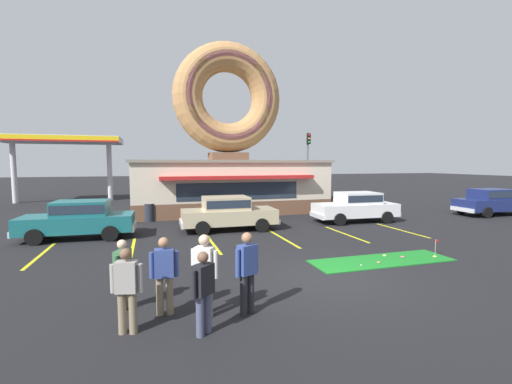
{
  "coord_description": "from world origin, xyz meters",
  "views": [
    {
      "loc": [
        -4.71,
        -8.28,
        3.18
      ],
      "look_at": [
        -0.67,
        5.0,
        2.0
      ],
      "focal_mm": 24.0,
      "sensor_mm": 36.0,
      "label": 1
    }
  ],
  "objects_px": {
    "pedestrian_blue_sweater_man": "(247,269)",
    "traffic_light_pole": "(308,157)",
    "car_navy": "(492,201)",
    "pedestrian_clipboard_woman": "(164,272)",
    "pedestrian_crossing_woman": "(203,289)",
    "pedestrian_leather_jacket_man": "(127,287)",
    "trash_bin": "(149,212)",
    "pedestrian_beanie_man": "(123,271)",
    "car_white": "(356,206)",
    "car_teal": "(79,218)",
    "car_champagne": "(228,212)",
    "putting_flag_pin": "(436,243)",
    "pedestrian_hooded_kid": "(204,271)",
    "golf_ball": "(361,265)"
  },
  "relations": [
    {
      "from": "car_navy",
      "to": "pedestrian_clipboard_woman",
      "type": "xyz_separation_m",
      "value": [
        -19.63,
        -8.43,
        0.04
      ]
    },
    {
      "from": "car_white",
      "to": "pedestrian_hooded_kid",
      "type": "height_order",
      "value": "pedestrian_hooded_kid"
    },
    {
      "from": "golf_ball",
      "to": "car_champagne",
      "type": "distance_m",
      "value": 7.39
    },
    {
      "from": "pedestrian_clipboard_woman",
      "to": "trash_bin",
      "type": "relative_size",
      "value": 1.69
    },
    {
      "from": "pedestrian_hooded_kid",
      "to": "pedestrian_leather_jacket_man",
      "type": "xyz_separation_m",
      "value": [
        -1.48,
        -0.28,
        -0.07
      ]
    },
    {
      "from": "golf_ball",
      "to": "pedestrian_leather_jacket_man",
      "type": "bearing_deg",
      "value": -160.75
    },
    {
      "from": "car_champagne",
      "to": "traffic_light_pole",
      "type": "distance_m",
      "value": 15.07
    },
    {
      "from": "car_navy",
      "to": "pedestrian_blue_sweater_man",
      "type": "bearing_deg",
      "value": -153.66
    },
    {
      "from": "traffic_light_pole",
      "to": "car_navy",
      "type": "bearing_deg",
      "value": -58.8
    },
    {
      "from": "pedestrian_blue_sweater_man",
      "to": "car_navy",
      "type": "bearing_deg",
      "value": 26.34
    },
    {
      "from": "pedestrian_leather_jacket_man",
      "to": "traffic_light_pole",
      "type": "distance_m",
      "value": 24.63
    },
    {
      "from": "pedestrian_leather_jacket_man",
      "to": "trash_bin",
      "type": "bearing_deg",
      "value": 88.59
    },
    {
      "from": "pedestrian_leather_jacket_man",
      "to": "pedestrian_beanie_man",
      "type": "distance_m",
      "value": 1.17
    },
    {
      "from": "putting_flag_pin",
      "to": "pedestrian_crossing_woman",
      "type": "distance_m",
      "value": 8.93
    },
    {
      "from": "car_white",
      "to": "pedestrian_clipboard_woman",
      "type": "distance_m",
      "value": 13.56
    },
    {
      "from": "pedestrian_beanie_man",
      "to": "trash_bin",
      "type": "height_order",
      "value": "pedestrian_beanie_man"
    },
    {
      "from": "trash_bin",
      "to": "traffic_light_pole",
      "type": "bearing_deg",
      "value": 30.26
    },
    {
      "from": "golf_ball",
      "to": "pedestrian_blue_sweater_man",
      "type": "distance_m",
      "value": 4.83
    },
    {
      "from": "car_navy",
      "to": "pedestrian_crossing_woman",
      "type": "relative_size",
      "value": 2.95
    },
    {
      "from": "car_teal",
      "to": "pedestrian_leather_jacket_man",
      "type": "height_order",
      "value": "pedestrian_leather_jacket_man"
    },
    {
      "from": "car_white",
      "to": "pedestrian_leather_jacket_man",
      "type": "relative_size",
      "value": 2.86
    },
    {
      "from": "pedestrian_blue_sweater_man",
      "to": "pedestrian_hooded_kid",
      "type": "relative_size",
      "value": 1.01
    },
    {
      "from": "car_white",
      "to": "pedestrian_crossing_woman",
      "type": "relative_size",
      "value": 2.95
    },
    {
      "from": "car_navy",
      "to": "car_champagne",
      "type": "bearing_deg",
      "value": 179.75
    },
    {
      "from": "pedestrian_blue_sweater_man",
      "to": "pedestrian_clipboard_woman",
      "type": "height_order",
      "value": "pedestrian_blue_sweater_man"
    },
    {
      "from": "pedestrian_blue_sweater_man",
      "to": "pedestrian_leather_jacket_man",
      "type": "relative_size",
      "value": 1.08
    },
    {
      "from": "putting_flag_pin",
      "to": "pedestrian_crossing_woman",
      "type": "xyz_separation_m",
      "value": [
        -8.39,
        -3.05,
        0.42
      ]
    },
    {
      "from": "car_champagne",
      "to": "pedestrian_hooded_kid",
      "type": "relative_size",
      "value": 2.66
    },
    {
      "from": "car_white",
      "to": "car_teal",
      "type": "bearing_deg",
      "value": -179.1
    },
    {
      "from": "pedestrian_clipboard_woman",
      "to": "pedestrian_blue_sweater_man",
      "type": "bearing_deg",
      "value": -15.5
    },
    {
      "from": "car_teal",
      "to": "trash_bin",
      "type": "xyz_separation_m",
      "value": [
        2.79,
        3.62,
        -0.37
      ]
    },
    {
      "from": "trash_bin",
      "to": "golf_ball",
      "type": "bearing_deg",
      "value": -59.18
    },
    {
      "from": "golf_ball",
      "to": "car_champagne",
      "type": "relative_size",
      "value": 0.01
    },
    {
      "from": "car_navy",
      "to": "pedestrian_hooded_kid",
      "type": "distance_m",
      "value": 20.78
    },
    {
      "from": "pedestrian_blue_sweater_man",
      "to": "traffic_light_pole",
      "type": "xyz_separation_m",
      "value": [
        11.06,
        20.29,
        2.74
      ]
    },
    {
      "from": "putting_flag_pin",
      "to": "car_champagne",
      "type": "relative_size",
      "value": 0.12
    },
    {
      "from": "car_teal",
      "to": "putting_flag_pin",
      "type": "bearing_deg",
      "value": -28.36
    },
    {
      "from": "pedestrian_hooded_kid",
      "to": "pedestrian_leather_jacket_man",
      "type": "bearing_deg",
      "value": -169.22
    },
    {
      "from": "car_white",
      "to": "pedestrian_beanie_man",
      "type": "distance_m",
      "value": 13.89
    },
    {
      "from": "car_navy",
      "to": "pedestrian_hooded_kid",
      "type": "relative_size",
      "value": 2.68
    },
    {
      "from": "car_champagne",
      "to": "car_teal",
      "type": "distance_m",
      "value": 6.37
    },
    {
      "from": "car_teal",
      "to": "pedestrian_clipboard_woman",
      "type": "bearing_deg",
      "value": -69.71
    },
    {
      "from": "pedestrian_blue_sweater_man",
      "to": "pedestrian_leather_jacket_man",
      "type": "distance_m",
      "value": 2.36
    },
    {
      "from": "pedestrian_crossing_woman",
      "to": "putting_flag_pin",
      "type": "bearing_deg",
      "value": 19.98
    },
    {
      "from": "car_champagne",
      "to": "putting_flag_pin",
      "type": "bearing_deg",
      "value": -48.19
    },
    {
      "from": "car_navy",
      "to": "pedestrian_crossing_woman",
      "type": "height_order",
      "value": "car_navy"
    },
    {
      "from": "golf_ball",
      "to": "pedestrian_beanie_man",
      "type": "height_order",
      "value": "pedestrian_beanie_man"
    },
    {
      "from": "car_navy",
      "to": "pedestrian_blue_sweater_man",
      "type": "distance_m",
      "value": 20.05
    },
    {
      "from": "pedestrian_clipboard_woman",
      "to": "pedestrian_beanie_man",
      "type": "distance_m",
      "value": 1.01
    },
    {
      "from": "pedestrian_blue_sweater_man",
      "to": "trash_bin",
      "type": "relative_size",
      "value": 1.79
    }
  ]
}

